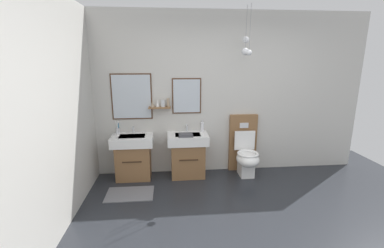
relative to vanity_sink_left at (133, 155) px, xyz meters
name	(u,v)px	position (x,y,z in m)	size (l,w,h in m)	color
ground_plane	(266,247)	(1.59, -1.78, -0.44)	(5.86, 5.38, 0.10)	#23262B
wall_back	(226,94)	(1.58, 0.25, 0.95)	(4.66, 0.64, 2.68)	beige
wall_left	(23,127)	(-0.68, -1.78, 0.95)	(0.12, 4.18, 2.68)	beige
bath_mat	(130,194)	(0.00, -0.58, -0.38)	(0.68, 0.44, 0.01)	slate
vanity_sink_left	(133,155)	(0.00, 0.00, 0.00)	(0.66, 0.46, 0.73)	brown
tap_on_left_sink	(133,129)	(0.00, 0.16, 0.41)	(0.03, 0.13, 0.11)	silver
vanity_sink_right	(188,153)	(0.89, 0.00, 0.00)	(0.66, 0.46, 0.73)	brown
tap_on_right_sink	(187,127)	(0.89, 0.16, 0.41)	(0.03, 0.13, 0.11)	silver
toilet	(245,153)	(1.87, -0.01, -0.01)	(0.48, 0.62, 1.00)	brown
toothbrush_cup	(118,130)	(-0.25, 0.15, 0.40)	(0.07, 0.07, 0.21)	silver
soap_dispenser	(202,127)	(1.15, 0.16, 0.42)	(0.06, 0.06, 0.19)	white
folded_hand_towel	(186,135)	(0.85, -0.13, 0.36)	(0.22, 0.16, 0.04)	#47474C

